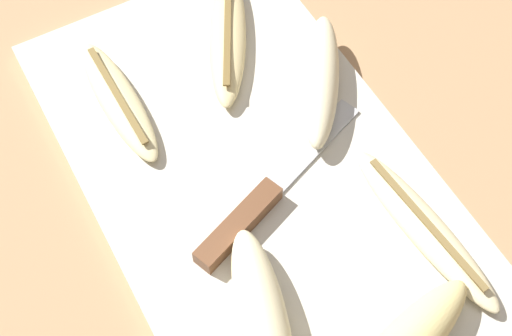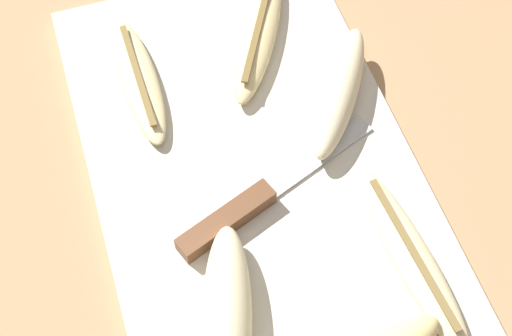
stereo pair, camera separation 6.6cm
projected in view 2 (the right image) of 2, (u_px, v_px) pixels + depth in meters
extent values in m
plane|color=tan|center=(256.00, 180.00, 0.68)|extent=(4.00, 4.00, 0.00)
cube|color=beige|center=(256.00, 177.00, 0.67)|extent=(0.52, 0.30, 0.01)
cube|color=brown|center=(226.00, 220.00, 0.63)|extent=(0.05, 0.10, 0.02)
cube|color=#B7BABF|center=(320.00, 159.00, 0.68)|extent=(0.06, 0.12, 0.00)
ellipsoid|color=beige|center=(411.00, 256.00, 0.62)|extent=(0.19, 0.05, 0.02)
cube|color=olive|center=(413.00, 251.00, 0.61)|extent=(0.15, 0.02, 0.00)
ellipsoid|color=beige|center=(139.00, 80.00, 0.72)|extent=(0.16, 0.04, 0.02)
cube|color=olive|center=(137.00, 74.00, 0.71)|extent=(0.13, 0.01, 0.00)
ellipsoid|color=beige|center=(258.00, 34.00, 0.74)|extent=(0.18, 0.12, 0.02)
cube|color=brown|center=(258.00, 26.00, 0.73)|extent=(0.13, 0.08, 0.00)
ellipsoid|color=beige|center=(227.00, 312.00, 0.58)|extent=(0.16, 0.08, 0.04)
ellipsoid|color=beige|center=(339.00, 91.00, 0.70)|extent=(0.16, 0.12, 0.04)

